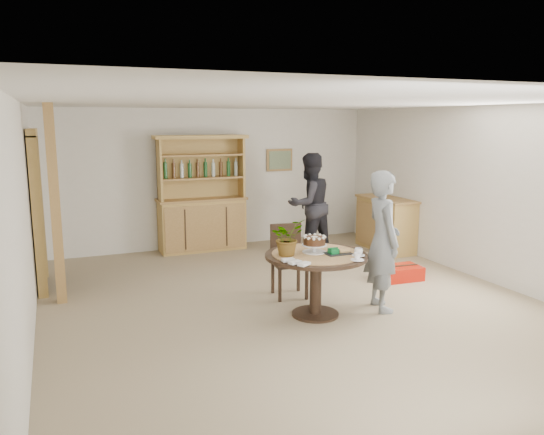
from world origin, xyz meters
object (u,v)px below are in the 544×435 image
at_px(hutch, 202,212).
at_px(red_suitcase, 400,273).
at_px(dining_table, 316,266).
at_px(dining_chair, 288,255).
at_px(teen_boy, 383,241).
at_px(sideboard, 386,224).
at_px(adult_person, 309,204).

distance_m(hutch, red_suitcase, 3.65).
distance_m(dining_table, red_suitcase, 2.04).
bearing_deg(dining_chair, teen_boy, -39.91).
bearing_deg(sideboard, teen_boy, -125.40).
bearing_deg(red_suitcase, dining_chair, -177.16).
distance_m(hutch, sideboard, 3.29).
bearing_deg(adult_person, red_suitcase, 92.83).
relative_size(sideboard, adult_person, 0.72).
distance_m(hutch, dining_chair, 2.89).
bearing_deg(adult_person, hutch, -43.98).
relative_size(dining_chair, teen_boy, 0.55).
distance_m(sideboard, adult_person, 1.48).
height_order(hutch, sideboard, hutch).
height_order(dining_chair, teen_boy, teen_boy).
bearing_deg(adult_person, dining_chair, 43.31).
xyz_separation_m(dining_chair, teen_boy, (0.84, -0.93, 0.32)).
distance_m(dining_table, adult_person, 3.00).
bearing_deg(dining_table, teen_boy, -6.71).
xyz_separation_m(hutch, sideboard, (3.04, -1.24, -0.22)).
xyz_separation_m(dining_table, dining_chair, (0.01, 0.83, -0.07)).
height_order(teen_boy, adult_person, adult_person).
distance_m(sideboard, teen_boy, 3.15).
height_order(sideboard, red_suitcase, sideboard).
distance_m(sideboard, dining_table, 3.62).
bearing_deg(hutch, adult_person, -30.90).
relative_size(sideboard, dining_chair, 1.33).
height_order(adult_person, red_suitcase, adult_person).
relative_size(hutch, dining_chair, 2.16).
distance_m(teen_boy, red_suitcase, 1.52).
height_order(sideboard, teen_boy, teen_boy).
relative_size(sideboard, red_suitcase, 2.03).
xyz_separation_m(hutch, adult_person, (1.64, -0.98, 0.19)).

